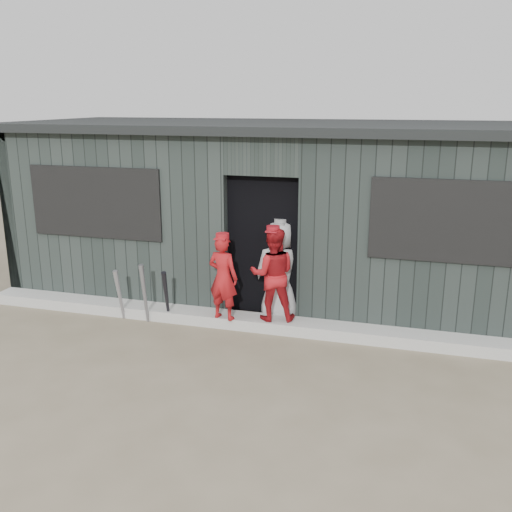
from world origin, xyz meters
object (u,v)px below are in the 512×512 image
(dugout, at_px, (286,210))
(bat_left, at_px, (120,295))
(bat_right, at_px, (166,297))
(player_red_right, at_px, (273,274))
(player_grey_back, at_px, (280,271))
(bat_mid, at_px, (145,294))
(player_red_left, at_px, (223,278))

(dugout, bearing_deg, bat_left, -134.35)
(dugout, bearing_deg, bat_right, -122.81)
(bat_left, height_order, bat_right, bat_right)
(player_red_right, height_order, player_grey_back, player_grey_back)
(player_red_right, bearing_deg, dugout, -96.83)
(bat_left, xyz_separation_m, bat_mid, (0.39, -0.01, 0.06))
(player_red_left, relative_size, dugout, 0.14)
(player_grey_back, bearing_deg, bat_right, 10.41)
(bat_mid, bearing_deg, bat_right, 13.13)
(bat_mid, bearing_deg, dugout, 52.36)
(bat_mid, relative_size, player_red_left, 0.75)
(player_grey_back, relative_size, dugout, 0.17)
(bat_left, bearing_deg, player_red_right, 6.76)
(player_red_left, bearing_deg, dugout, -90.97)
(player_red_left, height_order, player_grey_back, player_grey_back)
(player_grey_back, bearing_deg, bat_left, 5.47)
(bat_right, relative_size, player_red_left, 0.70)
(bat_right, bearing_deg, bat_left, -175.52)
(bat_left, xyz_separation_m, player_grey_back, (2.11, 0.60, 0.34))
(bat_left, relative_size, player_red_left, 0.65)
(bat_mid, bearing_deg, player_grey_back, 19.47)
(bat_right, xyz_separation_m, player_grey_back, (1.44, 0.54, 0.32))
(player_red_right, distance_m, player_grey_back, 0.35)
(player_grey_back, bearing_deg, player_red_left, 28.24)
(player_grey_back, xyz_separation_m, dugout, (-0.23, 1.33, 0.58))
(player_red_right, bearing_deg, bat_right, -6.43)
(player_red_right, distance_m, dugout, 1.77)
(bat_mid, relative_size, bat_right, 1.07)
(dugout, bearing_deg, player_red_left, -102.49)
(bat_left, relative_size, player_grey_back, 0.52)
(player_grey_back, distance_m, dugout, 1.47)
(player_red_right, height_order, dugout, dugout)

